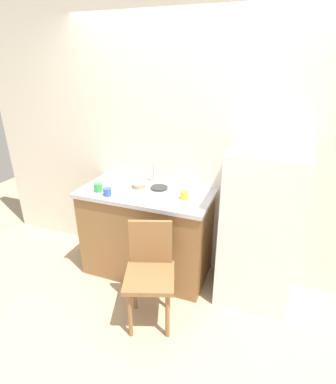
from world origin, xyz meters
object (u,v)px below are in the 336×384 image
(chair, at_px, (150,270))
(cup_blue, at_px, (107,192))
(hotplate, at_px, (159,188))
(cup_green, at_px, (98,187))
(refrigerator, at_px, (259,229))
(dish_tray, at_px, (110,182))
(terracotta_bowl, at_px, (139,185))
(cup_yellow, at_px, (184,195))

(chair, distance_m, cup_blue, 0.83)
(hotplate, height_order, cup_green, cup_green)
(hotplate, relative_size, cup_green, 2.10)
(chair, bearing_deg, refrigerator, 18.12)
(cup_blue, bearing_deg, refrigerator, 9.80)
(refrigerator, distance_m, cup_blue, 1.41)
(refrigerator, relative_size, chair, 1.61)
(dish_tray, relative_size, terracotta_bowl, 2.07)
(hotplate, bearing_deg, chair, -74.24)
(dish_tray, distance_m, cup_yellow, 0.82)
(chair, height_order, terracotta_bowl, terracotta_bowl)
(cup_green, bearing_deg, terracotta_bowl, 35.53)
(refrigerator, distance_m, cup_yellow, 0.72)
(cup_blue, bearing_deg, chair, -32.04)
(cup_green, relative_size, cup_yellow, 1.05)
(refrigerator, bearing_deg, terracotta_bowl, 177.79)
(refrigerator, height_order, chair, refrigerator)
(chair, bearing_deg, cup_blue, 128.80)
(terracotta_bowl, distance_m, cup_yellow, 0.52)
(hotplate, height_order, cup_blue, cup_blue)
(hotplate, bearing_deg, terracotta_bowl, -169.27)
(cup_blue, xyz_separation_m, cup_yellow, (0.69, 0.18, 0.00))
(terracotta_bowl, distance_m, cup_blue, 0.34)
(hotplate, bearing_deg, dish_tray, -172.37)
(cup_blue, distance_m, cup_yellow, 0.72)
(chair, xyz_separation_m, hotplate, (-0.19, 0.69, 0.44))
(refrigerator, height_order, terracotta_bowl, refrigerator)
(cup_blue, bearing_deg, hotplate, 39.61)
(dish_tray, bearing_deg, cup_yellow, -4.93)
(chair, bearing_deg, dish_tray, 119.51)
(cup_blue, bearing_deg, cup_yellow, 14.79)
(chair, relative_size, cup_blue, 11.63)
(refrigerator, xyz_separation_m, terracotta_bowl, (-1.19, 0.05, 0.23))
(dish_tray, distance_m, cup_blue, 0.28)
(refrigerator, distance_m, dish_tray, 1.51)
(chair, distance_m, hotplate, 0.84)
(refrigerator, xyz_separation_m, dish_tray, (-1.49, 0.02, 0.23))
(refrigerator, height_order, dish_tray, refrigerator)
(dish_tray, bearing_deg, terracotta_bowl, 5.52)
(dish_tray, relative_size, cup_yellow, 3.65)
(refrigerator, xyz_separation_m, cup_green, (-1.51, -0.18, 0.25))
(cup_blue, distance_m, cup_green, 0.15)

